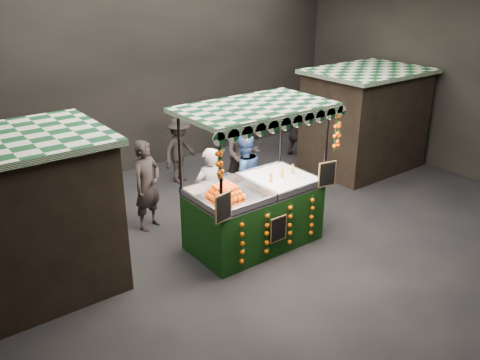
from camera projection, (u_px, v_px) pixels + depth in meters
ground at (272, 235)px, 9.86m from camera, size 12.00×12.00×0.00m
market_hall at (277, 63)px, 8.56m from camera, size 12.10×10.10×5.05m
neighbour_stall_left at (15, 219)px, 7.64m from camera, size 3.00×2.20×2.60m
neighbour_stall_right at (364, 119)px, 12.92m from camera, size 3.00×2.20×2.60m
juice_stall at (256, 204)px, 9.24m from camera, size 2.80×1.65×2.72m
vendor_grey at (210, 192)px, 9.63m from camera, size 0.66×0.44×1.79m
vendor_blue at (243, 176)px, 10.35m from camera, size 0.99×0.82×1.82m
shopper_0 at (147, 185)px, 9.86m from camera, size 0.78×0.64×1.85m
shopper_1 at (242, 154)px, 11.72m from camera, size 1.06×0.99×1.75m
shopper_2 at (243, 144)px, 12.47m from camera, size 1.01×0.97×1.69m
shopper_3 at (180, 150)px, 12.13m from camera, size 1.21×0.95×1.64m
shopper_5 at (297, 128)px, 13.93m from camera, size 0.93×1.57×1.61m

